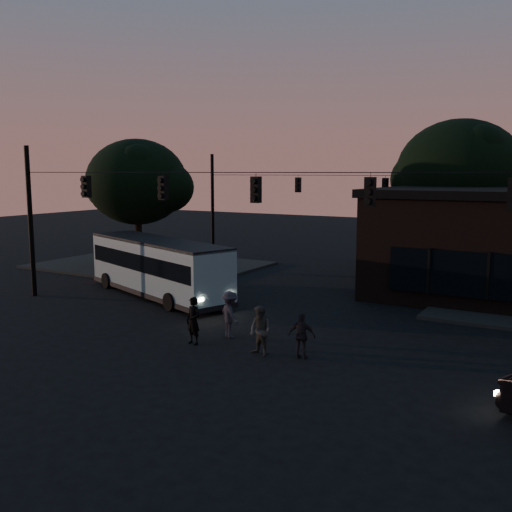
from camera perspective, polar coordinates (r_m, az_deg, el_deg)
The scene contains 11 objects.
ground at distance 19.46m, azimuth -6.02°, elevation -10.29°, with size 120.00×120.00×0.00m, color black.
sidewalk_far_left at distance 38.62m, azimuth -10.58°, elevation -0.88°, with size 14.00×10.00×0.15m, color black.
tree_behind at distance 37.49m, azimuth 19.66°, elevation 7.89°, with size 7.60×7.60×9.43m.
tree_left at distance 37.38m, azimuth -11.81°, elevation 7.24°, with size 6.40×6.40×8.30m.
signal_rig_near at distance 21.86m, azimuth 0.00°, elevation 3.76°, with size 26.24×0.30×7.50m.
signal_rig_far at distance 36.57m, azimuth 12.74°, elevation 5.05°, with size 26.24×0.30×7.50m.
bus at distance 28.99m, azimuth -9.82°, elevation -0.86°, with size 10.40×5.80×2.87m.
pedestrian_a at distance 20.93m, azimuth -6.28°, elevation -6.46°, with size 0.63×0.42×1.74m, color black.
pedestrian_b at distance 19.56m, azimuth 0.43°, elevation -7.51°, with size 0.83×0.65×1.71m, color #32302D.
pedestrian_c at distance 19.31m, azimuth 4.61°, elevation -7.95°, with size 0.93×0.39×1.59m, color black.
pedestrian_d at distance 21.62m, azimuth -2.60°, elevation -5.87°, with size 1.15×0.66×1.78m, color #23212A.
Camera 1 is at (10.94, -14.84, 6.23)m, focal length 40.00 mm.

